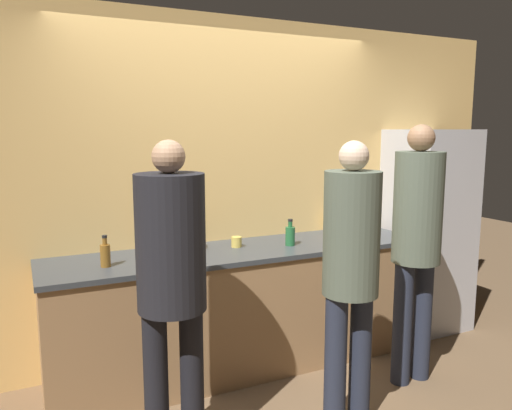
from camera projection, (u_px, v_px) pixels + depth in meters
ground_plane at (266, 387)px, 3.43m from camera, size 14.00×14.00×0.00m
wall_back at (225, 189)px, 3.89m from camera, size 5.20×0.06×2.60m
counter at (243, 307)px, 3.71m from camera, size 2.82×0.71×0.90m
refrigerator at (427, 229)px, 4.42m from camera, size 0.62×0.63×1.76m
person_left at (171, 271)px, 2.60m from camera, size 0.36×0.36×1.71m
person_center at (351, 264)px, 2.86m from camera, size 0.32×0.32×1.70m
person_right at (417, 234)px, 3.38m from camera, size 0.33×0.33×1.79m
fruit_bowl at (177, 242)px, 3.60m from camera, size 0.36×0.36×0.14m
utensil_crock at (329, 223)px, 4.22m from camera, size 0.10×0.10×0.24m
bottle_amber at (105, 254)px, 3.13m from camera, size 0.06×0.06×0.20m
bottle_green at (290, 235)px, 3.72m from camera, size 0.07×0.07×0.20m
cup_yellow at (237, 242)px, 3.67m from camera, size 0.08×0.08×0.08m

